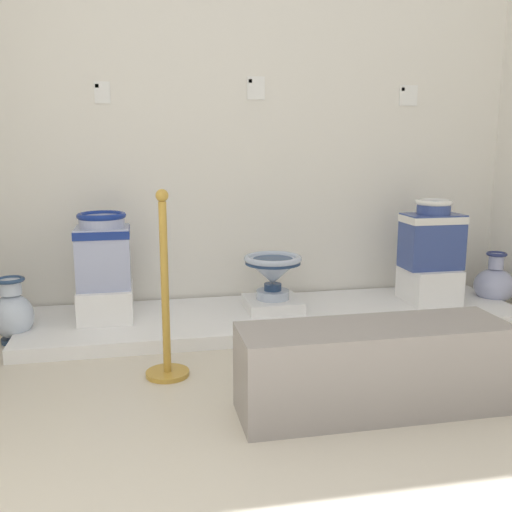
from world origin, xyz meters
name	(u,v)px	position (x,y,z in m)	size (l,w,h in m)	color
ground_plane	(382,459)	(1.85, 0.97, -0.01)	(5.70, 5.94, 0.02)	beige
wall_back	(262,84)	(1.85, 3.17, 1.59)	(3.90, 0.06, 3.17)	white
display_platform	(277,317)	(1.85, 2.69, 0.04)	(3.27, 0.87, 0.08)	white
plinth_block_squat_floral	(106,302)	(0.74, 2.76, 0.18)	(0.34, 0.40, 0.20)	white
antique_toilet_squat_floral	(103,248)	(0.74, 2.76, 0.54)	(0.34, 0.31, 0.48)	#A1AACF
plinth_block_broad_patterned	(273,304)	(1.83, 2.73, 0.12)	(0.36, 0.36, 0.07)	white
antique_toilet_broad_patterned	(273,270)	(1.83, 2.73, 0.35)	(0.39, 0.39, 0.30)	silver
plinth_block_slender_white	(429,285)	(2.96, 2.71, 0.20)	(0.34, 0.37, 0.24)	white
antique_toilet_slender_white	(432,234)	(2.96, 2.71, 0.56)	(0.40, 0.26, 0.48)	#34478A
info_placard_first	(102,92)	(0.76, 3.14, 1.51)	(0.10, 0.01, 0.14)	white
info_placard_second	(256,88)	(1.80, 3.14, 1.56)	(0.12, 0.01, 0.16)	white
info_placard_third	(408,95)	(2.94, 3.14, 1.53)	(0.14, 0.01, 0.15)	white
decorative_vase_spare	(13,314)	(0.20, 2.63, 0.18)	(0.25, 0.25, 0.40)	navy
decorative_vase_companion	(494,285)	(3.50, 2.74, 0.17)	(0.29, 0.29, 0.41)	navy
stanchion_post_near_left	(166,317)	(1.08, 1.93, 0.32)	(0.23, 0.23, 0.97)	#BA8C33
museum_bench	(373,368)	(1.97, 1.35, 0.20)	(1.21, 0.36, 0.40)	gray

